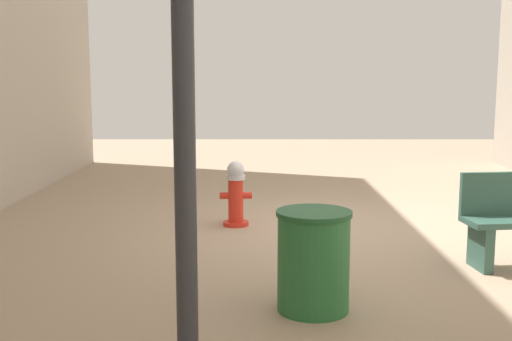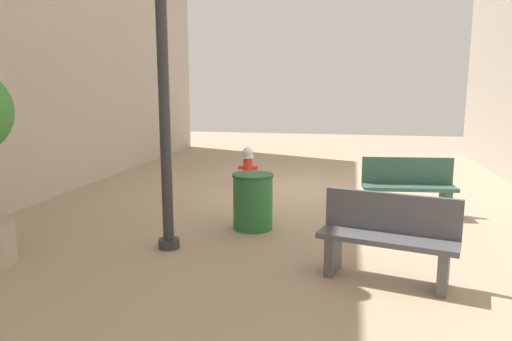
{
  "view_description": "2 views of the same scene",
  "coord_description": "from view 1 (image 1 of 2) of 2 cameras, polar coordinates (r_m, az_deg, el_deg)",
  "views": [
    {
      "loc": [
        0.8,
        7.81,
        1.89
      ],
      "look_at": [
        0.82,
        0.62,
        0.83
      ],
      "focal_mm": 44.11,
      "sensor_mm": 36.0,
      "label": 1
    },
    {
      "loc": [
        -1.07,
        9.55,
        2.11
      ],
      "look_at": [
        0.63,
        1.21,
        0.59
      ],
      "focal_mm": 33.16,
      "sensor_mm": 36.0,
      "label": 2
    }
  ],
  "objects": [
    {
      "name": "fire_hydrant",
      "position": [
        8.11,
        -1.86,
        -2.1
      ],
      "size": [
        0.42,
        0.4,
        0.84
      ],
      "color": "red",
      "rests_on": "ground_plane"
    },
    {
      "name": "trash_bin",
      "position": [
        5.2,
        5.23,
        -8.15
      ],
      "size": [
        0.62,
        0.62,
        0.83
      ],
      "color": "#266633",
      "rests_on": "ground_plane"
    },
    {
      "name": "ground_plane",
      "position": [
        8.07,
        5.86,
        -5.22
      ],
      "size": [
        23.4,
        23.4,
        0.0
      ],
      "primitive_type": "plane",
      "color": "tan"
    }
  ]
}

